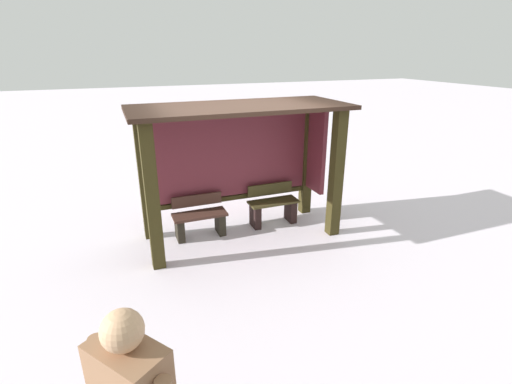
% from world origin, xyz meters
% --- Properties ---
extents(ground_plane, '(60.00, 60.00, 0.00)m').
position_xyz_m(ground_plane, '(0.00, 0.00, 0.00)').
color(ground_plane, white).
extents(bus_shelter, '(3.41, 1.45, 2.22)m').
position_xyz_m(bus_shelter, '(0.10, 0.19, 1.51)').
color(bus_shelter, '#332C12').
rests_on(bus_shelter, ground).
extents(bench_left_inside, '(0.91, 0.37, 0.71)m').
position_xyz_m(bench_left_inside, '(-0.68, 0.23, 0.31)').
color(bench_left_inside, '#462B22').
rests_on(bench_left_inside, ground).
extents(bench_center_inside, '(0.91, 0.36, 0.73)m').
position_xyz_m(bench_center_inside, '(0.68, 0.23, 0.32)').
color(bench_center_inside, '#433A1D').
rests_on(bench_center_inside, ground).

